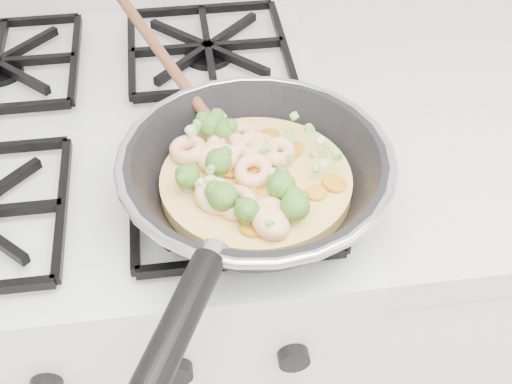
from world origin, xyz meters
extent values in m
cube|color=silver|center=(0.00, 1.70, 0.45)|extent=(0.60, 0.60, 0.90)
cube|color=black|center=(0.00, 1.70, 0.91)|extent=(0.56, 0.56, 0.02)
torus|color=#B8B8BF|center=(0.18, 1.53, 0.98)|extent=(0.30, 0.30, 0.01)
cylinder|color=black|center=(0.08, 1.32, 0.98)|extent=(0.10, 0.17, 0.03)
cylinder|color=#F9CE6C|center=(0.18, 1.53, 0.94)|extent=(0.21, 0.21, 0.02)
ellipsoid|color=brown|center=(0.16, 1.57, 0.96)|extent=(0.05, 0.06, 0.01)
cylinder|color=brown|center=(0.09, 1.71, 0.99)|extent=(0.13, 0.25, 0.08)
torus|color=#FFCD96|center=(0.14, 1.60, 0.96)|extent=(0.06, 0.06, 0.02)
torus|color=#FFCD96|center=(0.13, 1.49, 0.96)|extent=(0.07, 0.07, 0.03)
torus|color=#FFCD96|center=(0.17, 1.59, 0.96)|extent=(0.06, 0.06, 0.02)
torus|color=#FFCD96|center=(0.18, 1.57, 0.96)|extent=(0.05, 0.05, 0.02)
torus|color=#FFCD96|center=(0.19, 1.57, 0.96)|extent=(0.06, 0.05, 0.03)
torus|color=#FFCD96|center=(0.18, 1.45, 0.96)|extent=(0.06, 0.06, 0.03)
torus|color=#FFCD96|center=(0.11, 1.57, 0.96)|extent=(0.07, 0.07, 0.02)
torus|color=#FFCD96|center=(0.15, 1.57, 0.96)|extent=(0.05, 0.05, 0.02)
torus|color=#FFCD96|center=(0.17, 1.53, 0.96)|extent=(0.07, 0.07, 0.02)
torus|color=#FFCD96|center=(0.21, 1.56, 0.96)|extent=(0.06, 0.06, 0.03)
torus|color=#FFCD96|center=(0.15, 1.48, 0.96)|extent=(0.07, 0.07, 0.03)
torus|color=#FFCD96|center=(0.15, 1.57, 0.96)|extent=(0.04, 0.04, 0.02)
torus|color=#FFCD96|center=(0.18, 1.46, 0.96)|extent=(0.06, 0.06, 0.02)
torus|color=#FFCD96|center=(0.14, 1.55, 0.96)|extent=(0.05, 0.05, 0.03)
ellipsoid|color=#54882C|center=(0.14, 1.54, 0.97)|extent=(0.04, 0.04, 0.03)
ellipsoid|color=#54882C|center=(0.15, 1.59, 0.97)|extent=(0.03, 0.03, 0.03)
ellipsoid|color=#54882C|center=(0.10, 1.52, 0.97)|extent=(0.03, 0.03, 0.03)
ellipsoid|color=#54882C|center=(0.16, 1.46, 0.97)|extent=(0.03, 0.03, 0.03)
ellipsoid|color=#54882C|center=(0.21, 1.46, 0.97)|extent=(0.04, 0.04, 0.03)
ellipsoid|color=#54882C|center=(0.14, 1.48, 0.97)|extent=(0.04, 0.04, 0.03)
ellipsoid|color=#54882C|center=(0.13, 1.60, 0.97)|extent=(0.04, 0.04, 0.03)
ellipsoid|color=#54882C|center=(0.20, 1.49, 0.97)|extent=(0.04, 0.04, 0.03)
cylinder|color=orange|center=(0.16, 1.50, 0.96)|extent=(0.03, 0.03, 0.01)
cylinder|color=orange|center=(0.20, 1.60, 0.96)|extent=(0.03, 0.03, 0.01)
cylinder|color=orange|center=(0.18, 1.55, 0.96)|extent=(0.03, 0.03, 0.01)
cylinder|color=orange|center=(0.24, 1.49, 0.96)|extent=(0.03, 0.03, 0.00)
cylinder|color=orange|center=(0.26, 1.50, 0.96)|extent=(0.04, 0.04, 0.00)
cylinder|color=orange|center=(0.17, 1.51, 0.96)|extent=(0.03, 0.03, 0.01)
cylinder|color=orange|center=(0.18, 1.55, 0.96)|extent=(0.03, 0.03, 0.01)
cylinder|color=orange|center=(0.11, 1.53, 0.96)|extent=(0.03, 0.03, 0.00)
cylinder|color=orange|center=(0.22, 1.57, 0.96)|extent=(0.03, 0.03, 0.01)
cylinder|color=orange|center=(0.15, 1.54, 0.96)|extent=(0.03, 0.03, 0.01)
cylinder|color=orange|center=(0.18, 1.57, 0.96)|extent=(0.04, 0.04, 0.01)
cylinder|color=orange|center=(0.16, 1.45, 0.96)|extent=(0.04, 0.04, 0.01)
cylinder|color=orange|center=(0.13, 1.50, 0.96)|extent=(0.04, 0.04, 0.01)
cylinder|color=#78CC51|center=(0.22, 1.54, 0.97)|extent=(0.01, 0.01, 0.01)
cylinder|color=#78CC51|center=(0.24, 1.52, 0.97)|extent=(0.01, 0.01, 0.01)
cylinder|color=#78CC51|center=(0.23, 1.60, 0.98)|extent=(0.01, 0.01, 0.01)
cylinder|color=beige|center=(0.15, 1.61, 0.98)|extent=(0.01, 0.01, 0.01)
cylinder|color=#78CC51|center=(0.26, 1.52, 0.98)|extent=(0.01, 0.01, 0.01)
cylinder|color=#78CC51|center=(0.13, 1.52, 0.98)|extent=(0.01, 0.01, 0.01)
cylinder|color=#78CC51|center=(0.22, 1.57, 0.97)|extent=(0.01, 0.01, 0.01)
cylinder|color=beige|center=(0.13, 1.50, 0.98)|extent=(0.01, 0.01, 0.01)
cylinder|color=beige|center=(0.20, 1.49, 0.98)|extent=(0.01, 0.01, 0.01)
cylinder|color=beige|center=(0.20, 1.51, 0.97)|extent=(0.01, 0.01, 0.01)
cylinder|color=#78CC51|center=(0.12, 1.60, 0.98)|extent=(0.01, 0.01, 0.01)
cylinder|color=#78CC51|center=(0.18, 1.44, 0.98)|extent=(0.01, 0.01, 0.01)
cylinder|color=#78CC51|center=(0.19, 1.55, 0.98)|extent=(0.01, 0.01, 0.01)
cylinder|color=beige|center=(0.16, 1.46, 0.97)|extent=(0.01, 0.01, 0.01)
cylinder|color=#78CC51|center=(0.24, 1.57, 0.98)|extent=(0.01, 0.01, 0.01)
cylinder|color=beige|center=(0.19, 1.51, 0.97)|extent=(0.01, 0.01, 0.01)
cylinder|color=#78CC51|center=(0.11, 1.59, 0.98)|extent=(0.01, 0.01, 0.01)
cylinder|color=beige|center=(0.25, 1.52, 0.97)|extent=(0.01, 0.01, 0.01)
cylinder|color=beige|center=(0.11, 1.50, 0.97)|extent=(0.01, 0.01, 0.01)
cylinder|color=beige|center=(0.11, 1.59, 0.98)|extent=(0.01, 0.01, 0.01)
cylinder|color=beige|center=(0.25, 1.56, 0.97)|extent=(0.01, 0.01, 0.01)
cylinder|color=#78CC51|center=(0.24, 1.54, 0.97)|extent=(0.01, 0.01, 0.01)
cylinder|color=#78CC51|center=(0.26, 1.55, 0.97)|extent=(0.01, 0.01, 0.01)
camera|label=1|loc=(0.10, 0.98, 1.47)|focal=48.93mm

